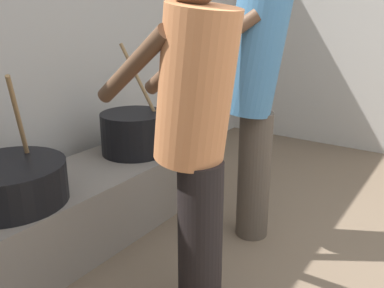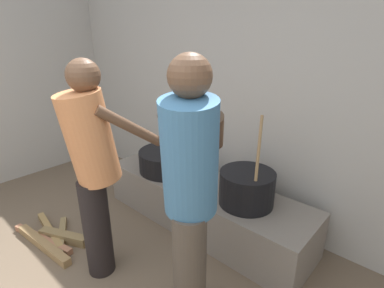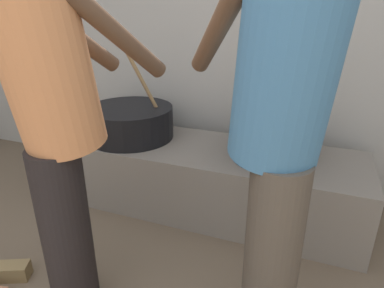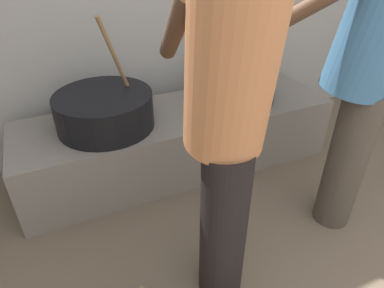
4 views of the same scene
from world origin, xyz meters
TOP-DOWN VIEW (x-y plane):
  - block_enclosure_rear at (0.00, 2.59)m, footprint 5.51×0.20m
  - hearth_ledge at (-0.17, 2.07)m, footprint 2.08×0.60m
  - cooking_pot_main at (-0.64, 2.06)m, footprint 0.57×0.57m
  - cooking_pot_secondary at (0.30, 2.05)m, footprint 0.44×0.44m
  - cook_in_blue_shirt at (0.42, 1.24)m, footprint 0.66×0.74m
  - cook_in_orange_shirt at (-0.36, 1.11)m, footprint 0.44×0.71m

SIDE VIEW (x-z plane):
  - hearth_ledge at x=-0.17m, z-range 0.00..0.43m
  - cooking_pot_main at x=-0.64m, z-range 0.20..0.87m
  - cooking_pot_secondary at x=0.30m, z-range 0.20..0.94m
  - cook_in_orange_shirt at x=-0.36m, z-range 0.12..1.72m
  - cook_in_blue_shirt at x=0.42m, z-range 0.12..1.78m
  - block_enclosure_rear at x=0.00m, z-range 0.00..2.48m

